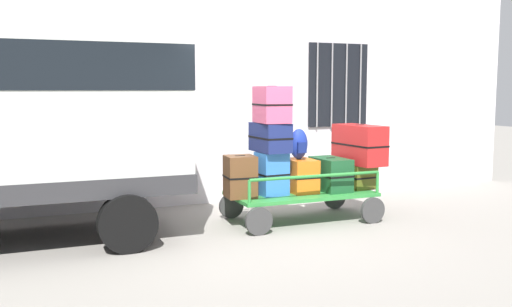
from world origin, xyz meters
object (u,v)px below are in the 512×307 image
suitcase_midleft_middle (270,137)px  luggage_cart (301,197)px  suitcase_left_bottom (240,177)px  suitcase_center_bottom (301,176)px  suitcase_midleft_top (272,105)px  suitcase_midleft_bottom (272,174)px  suitcase_right_bottom (358,176)px  suitcase_right_middle (359,144)px  suitcase_midright_bottom (330,174)px  backpack (299,144)px

suitcase_midleft_middle → luggage_cart: bearing=-3.5°
suitcase_left_bottom → suitcase_center_bottom: bearing=2.3°
luggage_cart → suitcase_midleft_top: 1.45m
suitcase_midleft_middle → suitcase_midleft_bottom: bearing=-90.0°
suitcase_right_bottom → luggage_cart: bearing=179.1°
suitcase_midleft_middle → suitcase_center_bottom: 0.75m
suitcase_midleft_bottom → suitcase_right_middle: 1.49m
luggage_cart → suitcase_midleft_middle: size_ratio=3.12×
suitcase_left_bottom → suitcase_right_bottom: suitcase_left_bottom is taller
suitcase_midleft_bottom → suitcase_midright_bottom: suitcase_midleft_bottom is taller
suitcase_center_bottom → suitcase_right_bottom: 0.96m
suitcase_left_bottom → suitcase_midleft_bottom: (0.48, 0.00, 0.01)m
suitcase_midleft_top → suitcase_right_middle: size_ratio=0.64×
luggage_cart → suitcase_right_bottom: suitcase_right_bottom is taller
suitcase_midleft_bottom → backpack: size_ratio=1.40×
suitcase_midleft_bottom → suitcase_midleft_top: 0.98m
luggage_cart → suitcase_midleft_top: (-0.48, -0.03, 1.36)m
suitcase_midleft_middle → backpack: 0.45m
suitcase_center_bottom → suitcase_right_middle: (0.96, -0.05, 0.43)m
luggage_cart → suitcase_right_middle: (0.96, -0.04, 0.75)m
luggage_cart → suitcase_midright_bottom: suitcase_midright_bottom is taller
suitcase_midleft_top → suitcase_midright_bottom: bearing=0.4°
suitcase_left_bottom → suitcase_midleft_top: suitcase_midleft_top is taller
suitcase_midleft_top → backpack: suitcase_midleft_top is taller
suitcase_midleft_bottom → suitcase_center_bottom: suitcase_midleft_bottom is taller
suitcase_midleft_top → suitcase_right_bottom: size_ratio=1.14×
suitcase_center_bottom → suitcase_midright_bottom: 0.48m
suitcase_midleft_bottom → suitcase_midleft_top: bearing=-90.0°
suitcase_center_bottom → suitcase_right_bottom: suitcase_center_bottom is taller
suitcase_midleft_bottom → suitcase_right_bottom: suitcase_midleft_bottom is taller
suitcase_midright_bottom → suitcase_midleft_top: bearing=-179.6°
suitcase_midright_bottom → suitcase_right_middle: suitcase_right_middle is taller
suitcase_midleft_bottom → suitcase_right_middle: suitcase_right_middle is taller
suitcase_right_middle → backpack: 1.01m
suitcase_midleft_bottom → suitcase_midright_bottom: size_ratio=0.88×
suitcase_center_bottom → suitcase_midleft_bottom: bearing=-175.9°
suitcase_right_bottom → suitcase_left_bottom: bearing=-179.5°
suitcase_midleft_middle → suitcase_midleft_top: (-0.00, -0.06, 0.47)m
suitcase_midleft_middle → suitcase_midright_bottom: bearing=-3.0°
suitcase_midleft_bottom → suitcase_right_bottom: 1.45m
suitcase_midright_bottom → suitcase_midleft_bottom: bearing=-179.7°
suitcase_right_bottom → suitcase_right_middle: (-0.00, -0.02, 0.49)m
suitcase_right_bottom → backpack: 1.13m
suitcase_midleft_middle → backpack: size_ratio=1.57×
luggage_cart → suitcase_midleft_middle: 1.02m
suitcase_midleft_bottom → suitcase_right_middle: bearing=-0.5°
suitcase_left_bottom → suitcase_midleft_top: bearing=0.4°
suitcase_left_bottom → suitcase_midright_bottom: size_ratio=0.84×
suitcase_left_bottom → backpack: (0.92, 0.02, 0.42)m
suitcase_midleft_bottom → suitcase_midleft_middle: bearing=90.0°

